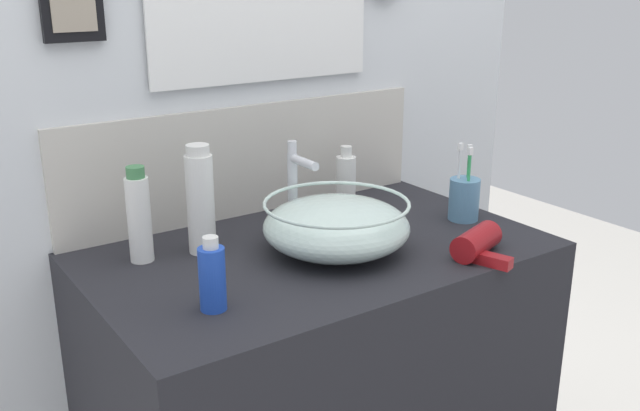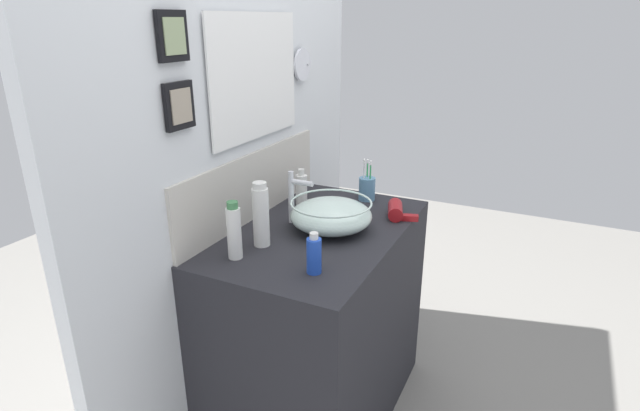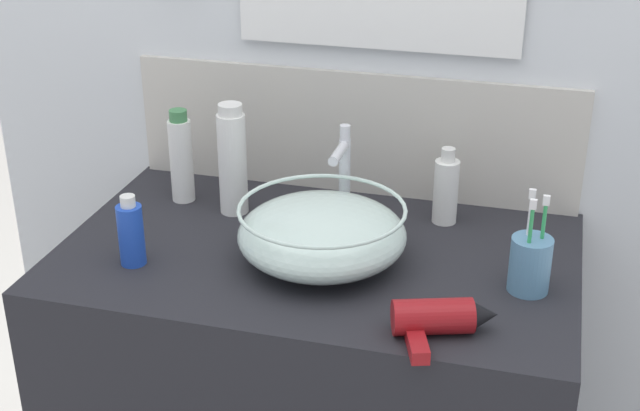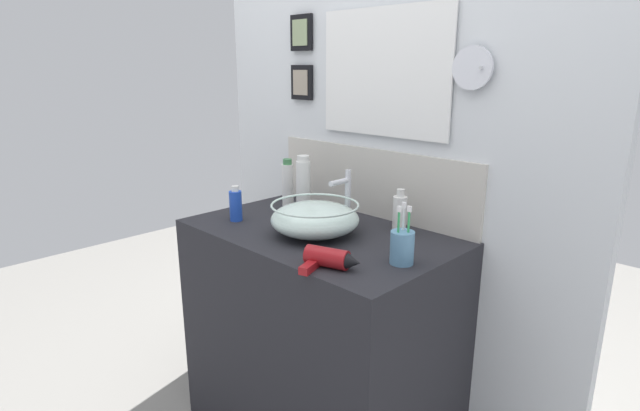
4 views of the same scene
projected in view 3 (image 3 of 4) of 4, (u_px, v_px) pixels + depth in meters
The scene contains 9 objects.
back_panel at pixel (359, 25), 1.90m from camera, with size 1.80×0.09×2.54m.
glass_bowl_sink at pixel (322, 233), 1.69m from camera, with size 0.32×0.32×0.12m.
faucet at pixel (343, 171), 1.81m from camera, with size 0.02×0.11×0.22m.
hair_drier at pixel (440, 319), 1.48m from camera, with size 0.19×0.16×0.06m.
toothbrush_cup at pixel (530, 263), 1.60m from camera, with size 0.07×0.07×0.19m.
lotion_bottle at pixel (181, 158), 1.94m from camera, with size 0.05×0.05×0.21m.
soap_dispenser at pixel (232, 161), 1.87m from camera, with size 0.06×0.06×0.24m.
spray_bottle at pixel (131, 233), 1.69m from camera, with size 0.05×0.05×0.14m.
shampoo_bottle at pixel (446, 190), 1.85m from camera, with size 0.05×0.05×0.17m.
Camera 3 is at (0.41, -1.50, 1.73)m, focal length 50.00 mm.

